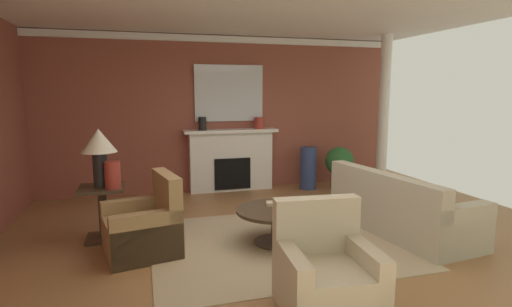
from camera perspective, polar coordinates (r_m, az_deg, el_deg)
The scene contains 20 objects.
ground_plane at distance 5.19m, azimuth 1.67°, elevation -12.83°, with size 8.71×8.71×0.00m, color olive.
wall_fireplace at distance 7.89m, azimuth -5.21°, elevation 5.60°, with size 7.30×0.12×2.96m, color brown.
ceiling_panel at distance 5.23m, azimuth 0.77°, elevation 20.67°, with size 7.30×6.75×0.06m, color white.
crown_moulding at distance 7.86m, azimuth -5.25°, elevation 15.81°, with size 7.30×0.08×0.12m, color white.
area_rug at distance 5.25m, azimuth 2.80°, elevation -12.49°, with size 3.08×2.58×0.01m, color tan.
fireplace at distance 7.82m, azimuth -3.55°, elevation -1.16°, with size 1.80×0.35×1.19m.
mantel_mirror at distance 7.82m, azimuth -3.83°, elevation 8.51°, with size 1.33×0.04×1.07m, color silver.
sofa at distance 5.89m, azimuth 19.58°, elevation -7.64°, with size 1.16×2.20×0.85m.
armchair_near_window at distance 5.02m, azimuth -15.46°, elevation -10.21°, with size 0.94×0.94×0.95m.
armchair_facing_fireplace at distance 3.73m, azimuth 9.88°, elevation -16.84°, with size 0.86×0.86×0.95m.
coffee_table at distance 5.14m, azimuth 2.83°, elevation -9.07°, with size 1.00×1.00×0.45m.
side_table at distance 5.62m, azimuth -20.85°, elevation -7.41°, with size 0.56×0.56×0.70m.
table_lamp at distance 5.46m, azimuth -21.32°, elevation 0.95°, with size 0.44×0.44×0.75m.
vase_on_side_table at distance 5.38m, azimuth -19.63°, elevation -2.87°, with size 0.20×0.20×0.34m, color #9E3328.
vase_tall_corner at distance 8.02m, azimuth 7.38°, elevation -2.04°, with size 0.32×0.32×0.83m, color navy.
vase_mantel_left at distance 7.58m, azimuth -7.60°, elevation 4.21°, with size 0.15×0.15×0.25m, color black.
vase_mantel_right at distance 7.82m, azimuth 0.43°, elevation 4.32°, with size 0.19×0.19×0.22m, color #9E3328.
book_red_cover at distance 5.27m, azimuth 2.82°, elevation -7.09°, with size 0.24×0.15×0.04m, color tan.
potted_plant at distance 8.13m, azimuth 11.69°, elevation -1.47°, with size 0.56×0.56×0.83m.
column_white at distance 8.11m, azimuth 17.58°, elevation 5.31°, with size 0.20×0.20×2.96m, color white.
Camera 1 is at (-1.47, -4.60, 1.91)m, focal length 28.28 mm.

